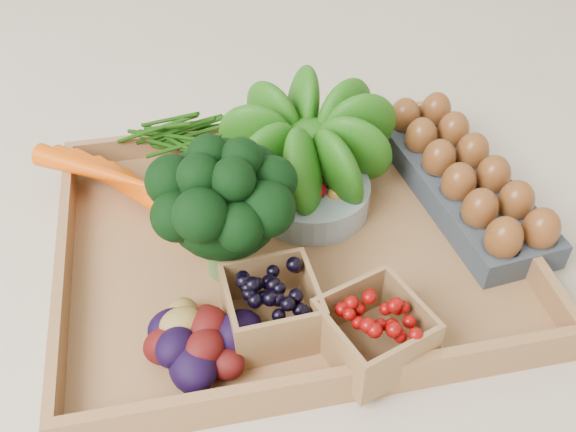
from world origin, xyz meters
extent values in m
plane|color=beige|center=(0.00, 0.00, 0.00)|extent=(4.00, 4.00, 0.00)
cube|color=#A27144|center=(0.00, 0.00, 0.01)|extent=(0.55, 0.45, 0.01)
sphere|color=#174A0B|center=(0.06, 0.12, 0.09)|extent=(0.16, 0.16, 0.16)
cylinder|color=#8C9EA5|center=(0.04, 0.06, 0.03)|extent=(0.15, 0.15, 0.04)
cube|color=#394049|center=(0.24, 0.04, 0.03)|extent=(0.14, 0.33, 0.04)
cube|color=black|center=(-0.04, -0.13, 0.05)|extent=(0.10, 0.10, 0.07)
cube|color=#710605|center=(0.05, -0.18, 0.05)|extent=(0.12, 0.12, 0.07)
camera|label=1|loc=(-0.11, -0.56, 0.58)|focal=40.00mm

